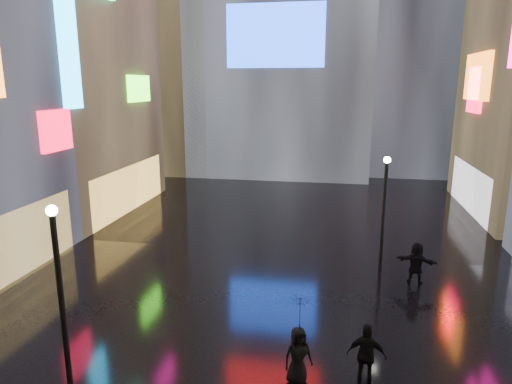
# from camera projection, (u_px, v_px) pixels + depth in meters

# --- Properties ---
(ground) EXTENTS (140.00, 140.00, 0.00)m
(ground) POSITION_uv_depth(u_px,v_px,m) (285.00, 253.00, 22.77)
(ground) COLOR black
(ground) RESTS_ON ground
(building_left_far) EXTENTS (10.28, 12.00, 22.00)m
(building_left_far) POSITION_uv_depth(u_px,v_px,m) (47.00, 39.00, 28.78)
(building_left_far) COLOR black
(building_left_far) RESTS_ON ground
(tower_flank_left) EXTENTS (10.00, 10.00, 26.00)m
(tower_flank_left) POSITION_uv_depth(u_px,v_px,m) (168.00, 32.00, 43.27)
(tower_flank_left) COLOR black
(tower_flank_left) RESTS_ON ground
(lamp_near) EXTENTS (0.30, 0.30, 5.20)m
(lamp_near) POSITION_uv_depth(u_px,v_px,m) (60.00, 286.00, 12.23)
(lamp_near) COLOR black
(lamp_near) RESTS_ON ground
(lamp_far) EXTENTS (0.30, 0.30, 5.20)m
(lamp_far) POSITION_uv_depth(u_px,v_px,m) (384.00, 207.00, 20.02)
(lamp_far) COLOR black
(lamp_far) RESTS_ON ground
(pedestrian_3) EXTENTS (1.11, 0.55, 1.84)m
(pedestrian_3) POSITION_uv_depth(u_px,v_px,m) (367.00, 355.00, 12.61)
(pedestrian_3) COLOR black
(pedestrian_3) RESTS_ON ground
(pedestrian_4) EXTENTS (0.98, 0.87, 1.69)m
(pedestrian_4) POSITION_uv_depth(u_px,v_px,m) (298.00, 356.00, 12.71)
(pedestrian_4) COLOR black
(pedestrian_4) RESTS_ON ground
(pedestrian_5) EXTENTS (1.75, 0.90, 1.80)m
(pedestrian_5) POSITION_uv_depth(u_px,v_px,m) (416.00, 263.00, 19.10)
(pedestrian_5) COLOR black
(pedestrian_5) RESTS_ON ground
(umbrella_2) EXTENTS (1.35, 1.34, 0.95)m
(umbrella_2) POSITION_uv_depth(u_px,v_px,m) (299.00, 313.00, 12.40)
(umbrella_2) COLOR black
(umbrella_2) RESTS_ON pedestrian_4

